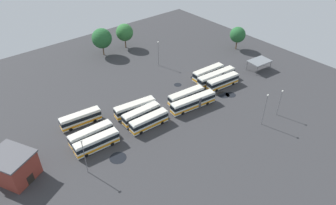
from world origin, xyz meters
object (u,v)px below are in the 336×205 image
at_px(bus_row0_slot2, 223,82).
at_px(tree_north_edge, 102,38).
at_px(bus_row3_slot3, 97,143).
at_px(maintenance_shelter, 260,61).
at_px(bus_row1_slot3, 193,102).
at_px(lamp_post_near_entrance, 84,156).
at_px(bus_row0_slot1, 216,77).
at_px(bus_row3_slot2, 91,135).
at_px(lamp_post_far_corner, 280,102).
at_px(bus_row0_slot0, 208,73).
at_px(lamp_post_by_building, 265,109).
at_px(bus_row1_slot2, 186,96).
at_px(lamp_post_mid_lot, 158,53).
at_px(bus_row2_slot1, 135,108).
at_px(tree_south_edge, 125,32).
at_px(bus_row2_slot2, 141,114).
at_px(bus_row3_slot0, 81,119).
at_px(depot_building, 13,166).
at_px(bus_row2_slot3, 149,121).
at_px(tree_northeast, 238,35).

bearing_deg(bus_row0_slot2, tree_north_edge, -68.41).
relative_size(bus_row3_slot3, maintenance_shelter, 1.42).
relative_size(bus_row0_slot2, bus_row1_slot3, 0.80).
xyz_separation_m(bus_row1_slot3, lamp_post_near_entrance, (35.19, 2.62, 3.26)).
xyz_separation_m(bus_row0_slot1, lamp_post_near_entrance, (50.92, 8.20, 3.26)).
distance_m(bus_row1_slot3, bus_row3_slot2, 29.97).
bearing_deg(lamp_post_far_corner, bus_row3_slot3, -23.92).
relative_size(bus_row0_slot0, bus_row3_slot3, 1.06).
bearing_deg(lamp_post_by_building, maintenance_shelter, -141.57).
relative_size(maintenance_shelter, tree_north_edge, 0.76).
relative_size(bus_row0_slot0, lamp_post_by_building, 1.24).
height_order(bus_row0_slot1, bus_row1_slot2, same).
relative_size(bus_row0_slot2, bus_row1_slot2, 0.99).
height_order(bus_row3_slot3, lamp_post_near_entrance, lamp_post_near_entrance).
relative_size(maintenance_shelter, lamp_post_mid_lot, 0.87).
height_order(bus_row0_slot2, lamp_post_by_building, lamp_post_by_building).
distance_m(bus_row2_slot1, tree_south_edge, 44.18).
relative_size(bus_row2_slot2, lamp_post_mid_lot, 1.22).
bearing_deg(bus_row3_slot0, bus_row1_slot3, 154.06).
bearing_deg(lamp_post_mid_lot, bus_row0_slot0, 112.85).
distance_m(bus_row3_slot2, depot_building, 18.68).
xyz_separation_m(bus_row0_slot2, lamp_post_near_entrance, (50.26, 4.88, 3.26)).
relative_size(bus_row1_slot3, maintenance_shelter, 1.82).
height_order(depot_building, lamp_post_near_entrance, lamp_post_near_entrance).
bearing_deg(bus_row2_slot3, lamp_post_far_corner, 148.72).
relative_size(lamp_post_by_building, lamp_post_far_corner, 1.20).
bearing_deg(bus_row3_slot0, tree_south_edge, -137.63).
bearing_deg(bus_row3_slot2, tree_north_edge, -123.81).
bearing_deg(bus_row3_slot0, bus_row2_slot1, 159.23).
xyz_separation_m(bus_row0_slot1, tree_northeast, (-24.32, -12.05, 4.04)).
relative_size(bus_row0_slot0, bus_row1_slot2, 1.02).
height_order(bus_row0_slot2, tree_south_edge, tree_south_edge).
height_order(bus_row2_slot3, depot_building, depot_building).
bearing_deg(bus_row0_slot0, bus_row1_slot3, 30.37).
xyz_separation_m(bus_row0_slot0, lamp_post_far_corner, (-0.15, 26.64, 2.51)).
relative_size(lamp_post_mid_lot, tree_northeast, 1.02).
bearing_deg(lamp_post_by_building, lamp_post_near_entrance, -18.45).
distance_m(bus_row1_slot2, bus_row3_slot2, 30.02).
height_order(lamp_post_near_entrance, tree_north_edge, tree_north_edge).
height_order(lamp_post_near_entrance, tree_south_edge, tree_south_edge).
relative_size(bus_row2_slot3, bus_row3_slot2, 0.97).
height_order(bus_row0_slot0, bus_row2_slot2, same).
bearing_deg(bus_row3_slot3, bus_row0_slot0, -171.89).
bearing_deg(bus_row0_slot2, bus_row3_slot0, -14.88).
height_order(bus_row0_slot2, lamp_post_far_corner, lamp_post_far_corner).
distance_m(bus_row1_slot2, bus_row3_slot3, 30.31).
relative_size(bus_row0_slot1, bus_row2_slot2, 1.29).
relative_size(bus_row0_slot1, lamp_post_near_entrance, 1.51).
height_order(bus_row0_slot1, bus_row2_slot3, same).
relative_size(bus_row3_slot2, lamp_post_far_corner, 1.42).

